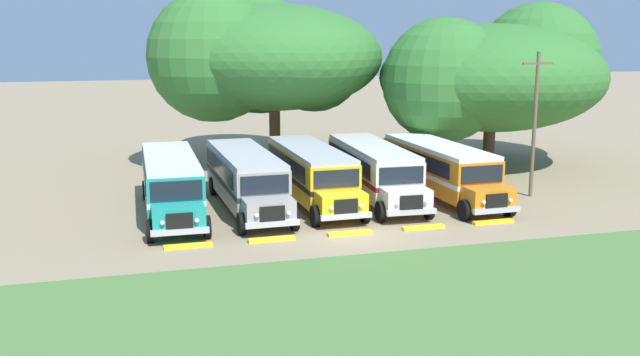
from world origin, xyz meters
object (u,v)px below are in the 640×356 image
parked_bus_slot_4 (441,168)px  parked_bus_slot_0 (171,181)px  parked_bus_slot_2 (311,172)px  utility_pole (535,121)px  parked_bus_slot_1 (246,177)px  broad_shade_tree (265,57)px  secondary_tree (491,74)px  parked_bus_slot_3 (374,169)px

parked_bus_slot_4 → parked_bus_slot_0: bearing=-92.9°
parked_bus_slot_2 → utility_pole: (11.71, -2.13, 2.53)m
parked_bus_slot_1 → broad_shade_tree: broad_shade_tree is taller
parked_bus_slot_2 → secondary_tree: (14.11, 7.09, 4.48)m
parked_bus_slot_1 → parked_bus_slot_2: bearing=95.0°
parked_bus_slot_0 → secondary_tree: bearing=110.5°
parked_bus_slot_3 → utility_pole: (8.30, -2.03, 2.53)m
parked_bus_slot_1 → parked_bus_slot_3: size_ratio=1.00×
parked_bus_slot_3 → parked_bus_slot_4: same height
utility_pole → secondary_tree: bearing=75.4°
parked_bus_slot_4 → utility_pole: bearing=73.5°
parked_bus_slot_3 → parked_bus_slot_4: (3.55, -0.76, 0.00)m
parked_bus_slot_0 → parked_bus_slot_2: size_ratio=1.00×
secondary_tree → utility_pole: (-2.40, -9.22, -1.94)m
parked_bus_slot_2 → parked_bus_slot_1: bearing=-84.3°
parked_bus_slot_4 → secondary_tree: bearing=136.4°
parked_bus_slot_4 → broad_shade_tree: 15.59m
parked_bus_slot_3 → parked_bus_slot_0: bearing=-85.4°
parked_bus_slot_0 → parked_bus_slot_3: (10.65, 0.42, 0.00)m
secondary_tree → parked_bus_slot_3: bearing=-146.1°
parked_bus_slot_3 → utility_pole: bearing=78.6°
parked_bus_slot_4 → parked_bus_slot_3: bearing=-103.6°
parked_bus_slot_0 → utility_pole: size_ratio=1.41×
broad_shade_tree → parked_bus_slot_4: bearing=-61.6°
parked_bus_slot_0 → parked_bus_slot_2: (7.24, 0.53, 0.00)m
broad_shade_tree → secondary_tree: (14.09, -4.88, -1.05)m
parked_bus_slot_0 → broad_shade_tree: (7.27, 12.50, 5.52)m
parked_bus_slot_2 → parked_bus_slot_4: bearing=82.4°
secondary_tree → parked_bus_slot_0: bearing=-160.4°
parked_bus_slot_0 → parked_bus_slot_3: 10.66m
parked_bus_slot_4 → utility_pole: (4.76, -1.27, 2.53)m
parked_bus_slot_2 → secondary_tree: size_ratio=0.66×
parked_bus_slot_1 → parked_bus_slot_4: 10.49m
parked_bus_slot_2 → parked_bus_slot_3: same height
parked_bus_slot_2 → parked_bus_slot_3: bearing=87.7°
parked_bus_slot_1 → secondary_tree: bearing=111.7°
parked_bus_slot_2 → broad_shade_tree: size_ratio=0.67×
parked_bus_slot_4 → utility_pole: size_ratio=1.41×
parked_bus_slot_3 → parked_bus_slot_2: bearing=-89.4°
parked_bus_slot_2 → secondary_tree: secondary_tree is taller
parked_bus_slot_3 → secondary_tree: bearing=126.2°
parked_bus_slot_1 → parked_bus_slot_0: bearing=-89.2°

